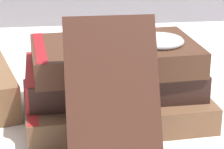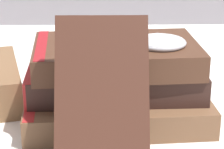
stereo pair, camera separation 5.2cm
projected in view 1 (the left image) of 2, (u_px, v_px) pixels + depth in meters
name	position (u px, v px, depth m)	size (l,w,h in m)	color
ground_plane	(115.00, 117.00, 0.57)	(3.00, 3.00, 0.00)	white
book_flat_bottom	(112.00, 106.00, 0.56)	(0.22, 0.16, 0.03)	brown
book_flat_middle	(106.00, 77.00, 0.57)	(0.21, 0.13, 0.03)	#331E19
book_flat_top	(113.00, 56.00, 0.55)	(0.20, 0.13, 0.03)	#4C2D1E
book_leaning_front	(113.00, 103.00, 0.44)	(0.09, 0.09, 0.15)	#422319
pocket_watch	(159.00, 41.00, 0.54)	(0.06, 0.06, 0.01)	silver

